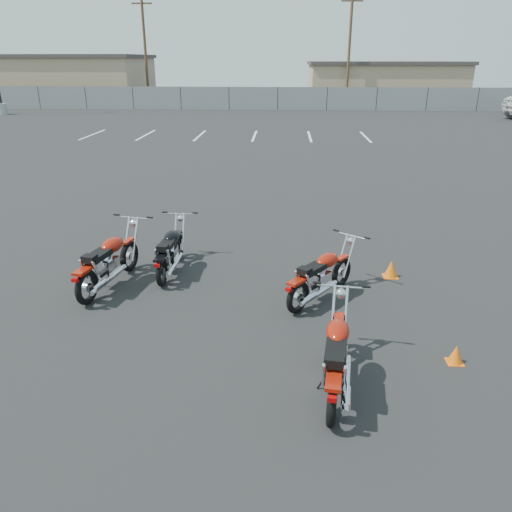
# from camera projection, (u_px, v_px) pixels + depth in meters

# --- Properties ---
(ground) EXTENTS (120.00, 120.00, 0.00)m
(ground) POSITION_uv_depth(u_px,v_px,m) (242.00, 304.00, 8.53)
(ground) COLOR black
(ground) RESTS_ON ground
(motorcycle_front_red) EXTENTS (0.91, 2.16, 1.06)m
(motorcycle_front_red) POSITION_uv_depth(u_px,v_px,m) (109.00, 262.00, 9.03)
(motorcycle_front_red) COLOR black
(motorcycle_front_red) RESTS_ON ground
(motorcycle_second_black) EXTENTS (0.75, 1.95, 0.95)m
(motorcycle_second_black) POSITION_uv_depth(u_px,v_px,m) (171.00, 251.00, 9.68)
(motorcycle_second_black) COLOR black
(motorcycle_second_black) RESTS_ON ground
(motorcycle_third_red) EXTENTS (1.50, 1.78, 0.96)m
(motorcycle_third_red) POSITION_uv_depth(u_px,v_px,m) (321.00, 276.00, 8.55)
(motorcycle_third_red) COLOR black
(motorcycle_third_red) RESTS_ON ground
(motorcycle_rear_red) EXTENTS (0.79, 2.05, 1.01)m
(motorcycle_rear_red) POSITION_uv_depth(u_px,v_px,m) (337.00, 356.00, 6.21)
(motorcycle_rear_red) COLOR black
(motorcycle_rear_red) RESTS_ON ground
(training_cone_near) EXTENTS (0.28, 0.28, 0.33)m
(training_cone_near) POSITION_uv_depth(u_px,v_px,m) (391.00, 269.00, 9.54)
(training_cone_near) COLOR orange
(training_cone_near) RESTS_ON ground
(training_cone_far) EXTENTS (0.22, 0.22, 0.26)m
(training_cone_far) POSITION_uv_depth(u_px,v_px,m) (456.00, 354.00, 6.84)
(training_cone_far) COLOR orange
(training_cone_far) RESTS_ON ground
(chainlink_fence) EXTENTS (80.06, 0.06, 1.80)m
(chainlink_fence) POSITION_uv_depth(u_px,v_px,m) (278.00, 99.00, 40.69)
(chainlink_fence) COLOR slate
(chainlink_fence) RESTS_ON ground
(tan_building_west) EXTENTS (18.40, 10.40, 4.30)m
(tan_building_west) POSITION_uv_depth(u_px,v_px,m) (50.00, 79.00, 47.90)
(tan_building_west) COLOR tan
(tan_building_west) RESTS_ON ground
(tan_building_east) EXTENTS (14.40, 9.40, 3.70)m
(tan_building_east) POSITION_uv_depth(u_px,v_px,m) (383.00, 82.00, 48.16)
(tan_building_east) COLOR tan
(tan_building_east) RESTS_ON ground
(utility_pole_b) EXTENTS (1.80, 0.24, 9.00)m
(utility_pole_b) POSITION_uv_depth(u_px,v_px,m) (145.00, 50.00, 44.58)
(utility_pole_b) COLOR #463220
(utility_pole_b) RESTS_ON ground
(utility_pole_c) EXTENTS (1.80, 0.24, 9.00)m
(utility_pole_c) POSITION_uv_depth(u_px,v_px,m) (349.00, 49.00, 42.69)
(utility_pole_c) COLOR #463220
(utility_pole_c) RESTS_ON ground
(parking_line_stripes) EXTENTS (15.12, 4.00, 0.01)m
(parking_line_stripes) POSITION_uv_depth(u_px,v_px,m) (227.00, 136.00, 27.23)
(parking_line_stripes) COLOR silver
(parking_line_stripes) RESTS_ON ground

